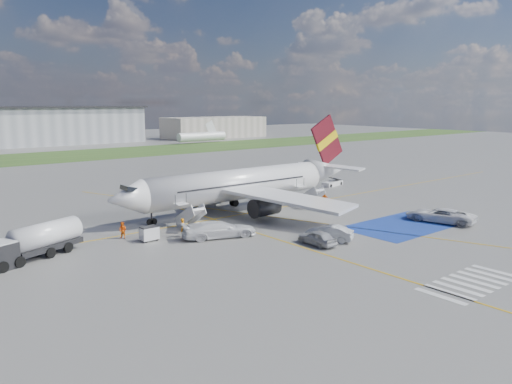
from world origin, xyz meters
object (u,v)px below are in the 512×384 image
Objects in this scene: airliner at (246,183)px; car_silver_a at (317,238)px; car_silver_b at (329,233)px; fuel_tanker at (36,244)px; gpu_cart at (149,234)px; van_white_a at (440,213)px; van_white_b at (219,227)px; belt_loader at (332,184)px.

car_silver_a is at bearing -105.46° from airliner.
fuel_tanker is at bearing -56.74° from car_silver_b.
car_silver_a is (22.35, -12.90, -0.54)m from fuel_tanker.
fuel_tanker reaches higher than gpu_cart.
airliner is at bearing 16.37° from gpu_cart.
fuel_tanker reaches higher than van_white_a.
car_silver_b is at bearing -99.35° from airliner.
car_silver_b is 11.10m from van_white_b.
van_white_b is at bearing -31.75° from gpu_cart.
belt_loader is 1.17× the size of car_silver_a.
fuel_tanker reaches higher than van_white_b.
fuel_tanker reaches higher than car_silver_b.
airliner reaches higher than van_white_a.
gpu_cart is 32.89m from van_white_a.
airliner is 23.46m from belt_loader.
belt_loader is at bearing 13.65° from gpu_cart.
fuel_tanker is at bearing 92.77° from van_white_b.
gpu_cart is 0.38× the size of car_silver_b.
car_silver_b is (-2.79, -16.97, -2.61)m from airliner.
belt_loader is 35.66m from car_silver_a.
van_white_b reaches higher than belt_loader.
fuel_tanker is 17.18m from van_white_b.
airliner reaches higher than gpu_cart.
airliner is at bearing -128.75° from car_silver_b.
car_silver_a is 0.74× the size of van_white_b.
van_white_b is (6.11, -3.46, 0.46)m from gpu_cart.
van_white_b reaches higher than car_silver_a.
van_white_b is at bearing -139.40° from airliner.
car_silver_a is at bearing -22.17° from van_white_a.
fuel_tanker is 1.89× the size of car_silver_b.
gpu_cart reaches higher than car_silver_a.
fuel_tanker is at bearing -35.26° from van_white_a.
fuel_tanker is at bearing -28.57° from car_silver_a.
gpu_cart reaches higher than belt_loader.
gpu_cart is at bearing -161.37° from airliner.
gpu_cart is 17.96m from car_silver_b.
fuel_tanker reaches higher than belt_loader.
belt_loader is 0.85× the size of van_white_a.
car_silver_a is at bearing -51.02° from fuel_tanker.
car_silver_b reaches higher than car_silver_a.
car_silver_b is (24.34, -12.58, -0.48)m from fuel_tanker.
fuel_tanker is 4.97× the size of gpu_cart.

